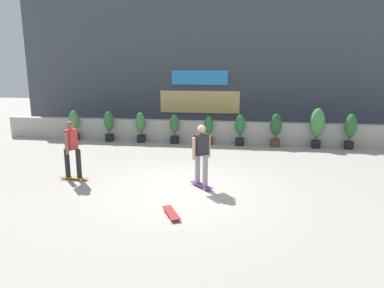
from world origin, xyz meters
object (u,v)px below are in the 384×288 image
(skateboard_near_camera, at_px, (171,213))
(potted_plant_5, at_px, (240,129))
(potted_plant_0, at_px, (74,124))
(potted_plant_1, at_px, (109,125))
(potted_plant_7, at_px, (317,125))
(potted_plant_2, at_px, (141,126))
(potted_plant_4, at_px, (209,130))
(potted_plant_8, at_px, (350,129))
(potted_plant_3, at_px, (174,128))
(skater_by_wall_left, at_px, (201,153))
(potted_plant_6, at_px, (276,128))
(skater_by_wall_right, at_px, (72,148))

(skateboard_near_camera, bearing_deg, potted_plant_5, 79.51)
(potted_plant_5, bearing_deg, potted_plant_0, 180.00)
(potted_plant_0, bearing_deg, potted_plant_1, -0.00)
(potted_plant_7, bearing_deg, potted_plant_2, 180.00)
(potted_plant_4, bearing_deg, potted_plant_8, 0.00)
(potted_plant_7, bearing_deg, potted_plant_0, 180.00)
(potted_plant_0, xyz_separation_m, potted_plant_3, (4.43, -0.00, -0.08))
(potted_plant_0, distance_m, potted_plant_4, 5.86)
(potted_plant_1, height_order, potted_plant_4, potted_plant_1)
(potted_plant_1, distance_m, skater_by_wall_left, 7.05)
(potted_plant_4, bearing_deg, potted_plant_1, 180.00)
(potted_plant_0, distance_m, potted_plant_6, 8.55)
(skateboard_near_camera, bearing_deg, skater_by_wall_left, 77.67)
(potted_plant_5, bearing_deg, potted_plant_8, 0.00)
(potted_plant_1, distance_m, skater_by_wall_right, 5.29)
(potted_plant_0, height_order, potted_plant_1, potted_plant_0)
(potted_plant_5, distance_m, skater_by_wall_left, 5.39)
(potted_plant_0, relative_size, skater_by_wall_left, 0.76)
(potted_plant_4, relative_size, potted_plant_5, 0.93)
(potted_plant_6, distance_m, skater_by_wall_left, 5.80)
(potted_plant_8, bearing_deg, potted_plant_7, 180.00)
(skater_by_wall_left, bearing_deg, potted_plant_6, 66.27)
(potted_plant_0, distance_m, potted_plant_5, 7.14)
(potted_plant_2, xyz_separation_m, potted_plant_6, (5.57, -0.00, 0.05))
(potted_plant_2, distance_m, potted_plant_6, 5.57)
(skater_by_wall_right, bearing_deg, potted_plant_7, 34.38)
(potted_plant_0, xyz_separation_m, potted_plant_6, (8.55, -0.00, 0.03))
(potted_plant_4, bearing_deg, potted_plant_2, 180.00)
(potted_plant_3, height_order, skater_by_wall_right, skater_by_wall_right)
(skater_by_wall_right, bearing_deg, potted_plant_4, 57.37)
(potted_plant_6, height_order, skateboard_near_camera, potted_plant_6)
(potted_plant_7, bearing_deg, skateboard_near_camera, -120.94)
(potted_plant_4, distance_m, potted_plant_5, 1.28)
(potted_plant_8, relative_size, skater_by_wall_right, 0.81)
(potted_plant_7, bearing_deg, potted_plant_3, 180.00)
(potted_plant_8, height_order, skater_by_wall_left, skater_by_wall_left)
(skater_by_wall_right, relative_size, skateboard_near_camera, 2.11)
(potted_plant_4, bearing_deg, potted_plant_7, 0.00)
(potted_plant_4, xyz_separation_m, skater_by_wall_right, (-3.33, -5.20, 0.33))
(potted_plant_1, bearing_deg, skater_by_wall_left, -48.80)
(skateboard_near_camera, bearing_deg, potted_plant_4, 89.48)
(potted_plant_0, bearing_deg, potted_plant_4, -0.00)
(skater_by_wall_right, bearing_deg, potted_plant_1, 100.44)
(potted_plant_0, xyz_separation_m, skater_by_wall_left, (6.22, -5.30, 0.22))
(skater_by_wall_left, distance_m, skateboard_near_camera, 2.16)
(potted_plant_2, height_order, potted_plant_4, potted_plant_2)
(skateboard_near_camera, bearing_deg, potted_plant_8, 52.36)
(potted_plant_7, xyz_separation_m, potted_plant_8, (1.24, 0.00, -0.14))
(potted_plant_6, bearing_deg, skateboard_near_camera, -110.84)
(potted_plant_4, relative_size, skater_by_wall_left, 0.69)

